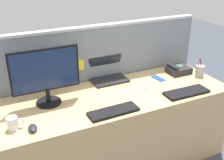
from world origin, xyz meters
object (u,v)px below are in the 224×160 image
(keyboard_spare, at_px, (114,111))
(computer_mouse_right_hand, at_px, (33,128))
(laptop, at_px, (107,74))
(desk_phone, at_px, (178,70))
(pen_cup, at_px, (200,71))
(cell_phone_blue_case, at_px, (158,78))
(desktop_monitor, at_px, (45,73))
(cell_phone_silver_slab, at_px, (141,86))
(coffee_mug, at_px, (13,123))
(keyboard_main, at_px, (186,92))

(keyboard_spare, xyz_separation_m, computer_mouse_right_hand, (-0.59, 0.03, 0.01))
(laptop, bearing_deg, desk_phone, -13.47)
(keyboard_spare, height_order, pen_cup, pen_cup)
(computer_mouse_right_hand, height_order, cell_phone_blue_case, computer_mouse_right_hand)
(keyboard_spare, bearing_deg, laptop, 68.41)
(desktop_monitor, bearing_deg, pen_cup, -4.56)
(laptop, xyz_separation_m, computer_mouse_right_hand, (-0.80, -0.54, -0.04))
(cell_phone_blue_case, bearing_deg, desktop_monitor, 171.26)
(desktop_monitor, distance_m, pen_cup, 1.48)
(laptop, bearing_deg, pen_cup, -21.22)
(desktop_monitor, relative_size, cell_phone_blue_case, 3.71)
(desktop_monitor, distance_m, keyboard_spare, 0.60)
(cell_phone_silver_slab, xyz_separation_m, coffee_mug, (-1.12, -0.19, 0.04))
(desktop_monitor, relative_size, keyboard_spare, 1.36)
(keyboard_main, distance_m, pen_cup, 0.43)
(computer_mouse_right_hand, bearing_deg, pen_cup, 13.21)
(keyboard_main, relative_size, coffee_mug, 3.53)
(desk_phone, bearing_deg, keyboard_main, -118.74)
(desktop_monitor, relative_size, pen_cup, 2.88)
(desktop_monitor, xyz_separation_m, desk_phone, (1.32, 0.04, -0.22))
(keyboard_main, xyz_separation_m, cell_phone_blue_case, (-0.05, 0.36, -0.01))
(desktop_monitor, relative_size, keyboard_main, 1.34)
(computer_mouse_right_hand, bearing_deg, keyboard_main, 4.93)
(desk_phone, relative_size, keyboard_spare, 0.55)
(desktop_monitor, relative_size, laptop, 1.60)
(pen_cup, bearing_deg, laptop, 158.78)
(desk_phone, xyz_separation_m, pen_cup, (0.14, -0.16, 0.02))
(desktop_monitor, distance_m, cell_phone_silver_slab, 0.86)
(desktop_monitor, bearing_deg, keyboard_main, -17.57)
(laptop, distance_m, keyboard_spare, 0.61)
(computer_mouse_right_hand, xyz_separation_m, cell_phone_blue_case, (1.25, 0.34, -0.01))
(cell_phone_silver_slab, bearing_deg, cell_phone_blue_case, 36.56)
(laptop, height_order, pen_cup, laptop)
(desk_phone, height_order, coffee_mug, desk_phone)
(cell_phone_silver_slab, relative_size, coffee_mug, 1.22)
(desktop_monitor, distance_m, keyboard_main, 1.19)
(keyboard_main, height_order, cell_phone_blue_case, keyboard_main)
(keyboard_main, bearing_deg, pen_cup, 34.73)
(desktop_monitor, bearing_deg, cell_phone_silver_slab, -5.06)
(pen_cup, bearing_deg, keyboard_spare, -166.82)
(desk_phone, relative_size, cell_phone_silver_slab, 1.56)
(desk_phone, distance_m, cell_phone_silver_slab, 0.51)
(keyboard_main, bearing_deg, coffee_mug, 177.55)
(keyboard_spare, bearing_deg, desktop_monitor, 136.68)
(keyboard_main, relative_size, computer_mouse_right_hand, 3.98)
(desktop_monitor, relative_size, coffee_mug, 4.71)
(computer_mouse_right_hand, bearing_deg, desktop_monitor, 65.97)
(cell_phone_silver_slab, bearing_deg, keyboard_main, -27.03)
(coffee_mug, bearing_deg, laptop, 27.10)
(laptop, distance_m, desk_phone, 0.73)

